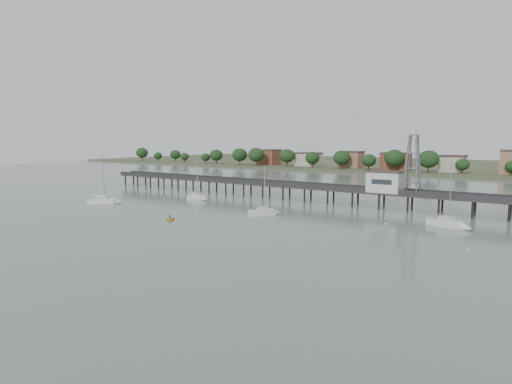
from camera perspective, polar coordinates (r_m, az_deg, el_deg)
ground_plane at (r=76.38m, az=-17.53°, el=-6.22°), size 500.00×500.00×0.00m
pier at (r=121.26m, az=5.48°, el=0.70°), size 150.00×5.00×5.50m
pier_building at (r=110.87m, az=16.81°, el=1.34°), size 8.40×5.40×5.30m
lattice_tower at (r=108.69m, az=20.15°, el=3.45°), size 3.20×3.20×15.50m
sailboat_e at (r=91.50m, az=24.79°, el=-3.98°), size 8.59×5.25×13.67m
sailboat_c at (r=96.91m, az=1.52°, el=-2.73°), size 5.68×7.01×11.80m
sailboat_b at (r=122.38m, az=-7.60°, el=-0.75°), size 7.20×2.92×11.68m
sailboat_a at (r=121.10m, az=-19.12°, el=-1.17°), size 8.08×7.00×13.74m
white_tender at (r=123.21m, az=-8.54°, el=-0.84°), size 3.28×1.52×1.25m
yellow_dinghy at (r=92.72m, az=-11.38°, el=-3.73°), size 2.07×1.23×2.79m
dinghy_occupant at (r=92.72m, az=-11.38°, el=-3.73°), size 0.85×1.31×0.29m
mooring_buoys at (r=96.40m, az=-2.26°, el=-3.13°), size 80.25×19.50×0.39m
far_shore at (r=290.96m, az=23.32°, el=3.27°), size 500.00×170.00×10.40m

